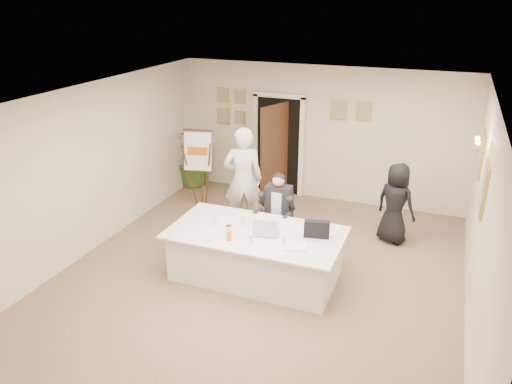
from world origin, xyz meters
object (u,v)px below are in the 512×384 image
object	(u,v)px
standing_man	(243,179)
potted_palm	(195,157)
paper_stack	(296,247)
standing_woman	(396,203)
flip_chart	(200,172)
conference_table	(256,254)
seated_man	(277,211)
laptop	(268,225)
oj_glass	(229,236)
steel_jug	(229,229)
laptop_bag	(317,229)

from	to	relation	value
standing_man	potted_palm	world-z (taller)	standing_man
paper_stack	standing_man	bearing A→B (deg)	130.96
standing_woman	potted_palm	world-z (taller)	standing_woman
standing_woman	flip_chart	bearing A→B (deg)	21.02
conference_table	standing_man	world-z (taller)	standing_man
seated_man	potted_palm	world-z (taller)	seated_man
laptop	oj_glass	xyz separation A→B (m)	(-0.45, -0.42, -0.07)
standing_man	flip_chart	bearing A→B (deg)	-52.68
potted_palm	oj_glass	world-z (taller)	potted_palm
oj_glass	paper_stack	bearing A→B (deg)	7.58
seated_man	steel_jug	distance (m)	1.26
conference_table	seated_man	distance (m)	1.07
seated_man	flip_chart	world-z (taller)	flip_chart
laptop	steel_jug	world-z (taller)	laptop
standing_man	oj_glass	size ratio (longest dim) A/B	14.97
laptop_bag	steel_jug	world-z (taller)	laptop_bag
conference_table	standing_man	bearing A→B (deg)	119.04
standing_man	steel_jug	distance (m)	1.76
standing_man	paper_stack	xyz separation A→B (m)	(1.56, -1.80, -0.18)
laptop	oj_glass	size ratio (longest dim) A/B	2.89
conference_table	flip_chart	distance (m)	3.06
conference_table	seated_man	xyz separation A→B (m)	(-0.01, 1.03, 0.29)
standing_man	potted_palm	bearing A→B (deg)	-66.09
potted_palm	steel_jug	size ratio (longest dim) A/B	12.22
flip_chart	potted_palm	distance (m)	1.22
seated_man	standing_man	bearing A→B (deg)	138.35
standing_man	paper_stack	bearing A→B (deg)	106.68
conference_table	laptop	bearing A→B (deg)	4.35
conference_table	standing_woman	bearing A→B (deg)	47.69
flip_chart	laptop	xyz separation A→B (m)	(2.28, -2.18, 0.18)
oj_glass	laptop	bearing A→B (deg)	42.86
oj_glass	steel_jug	xyz separation A→B (m)	(-0.12, 0.23, -0.01)
oj_glass	standing_man	bearing A→B (deg)	106.98
seated_man	flip_chart	xyz separation A→B (m)	(-2.08, 1.17, 0.05)
flip_chart	paper_stack	xyz separation A→B (m)	(2.81, -2.47, 0.05)
flip_chart	laptop_bag	bearing A→B (deg)	-34.27
standing_man	oj_glass	world-z (taller)	standing_man
standing_man	conference_table	bearing A→B (deg)	94.77
paper_stack	steel_jug	distance (m)	1.09
oj_glass	conference_table	bearing A→B (deg)	57.19
conference_table	paper_stack	xyz separation A→B (m)	(0.71, -0.27, 0.40)
conference_table	steel_jug	world-z (taller)	steel_jug
seated_man	oj_glass	xyz separation A→B (m)	(-0.25, -1.43, 0.15)
conference_table	flip_chart	size ratio (longest dim) A/B	1.65
standing_woman	steel_jug	bearing A→B (deg)	68.55
laptop_bag	paper_stack	distance (m)	0.48
laptop	steel_jug	size ratio (longest dim) A/B	3.42
conference_table	potted_palm	world-z (taller)	potted_palm
standing_woman	conference_table	bearing A→B (deg)	71.59
laptop_bag	seated_man	bearing A→B (deg)	124.62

